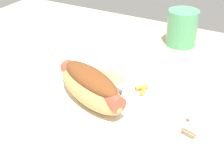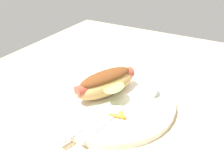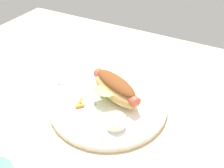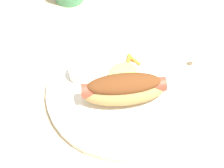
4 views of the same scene
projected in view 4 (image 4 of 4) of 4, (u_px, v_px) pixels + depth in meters
ground_plane at (139, 89)px, 70.99cm from camera, size 120.00×90.00×1.80cm
plate at (122, 90)px, 68.68cm from camera, size 30.56×30.56×1.60cm
hot_dog at (124, 88)px, 64.08cm from camera, size 17.47×12.33×6.13cm
sauce_ramekin at (80, 72)px, 68.72cm from camera, size 4.51×4.51×2.74cm
fork at (159, 66)px, 71.22cm from camera, size 16.14×5.69×0.40cm
knife at (151, 60)px, 72.07cm from camera, size 13.79×3.46×0.36cm
carrot_garnish at (132, 60)px, 71.92cm from camera, size 2.62×3.87×0.88cm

